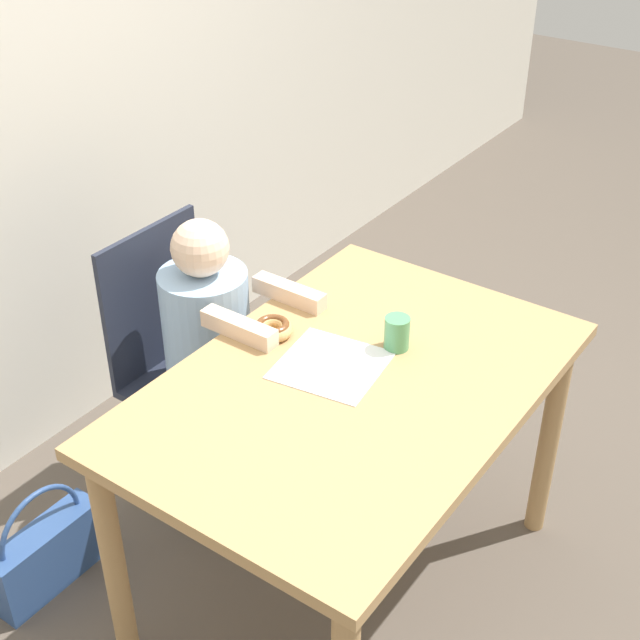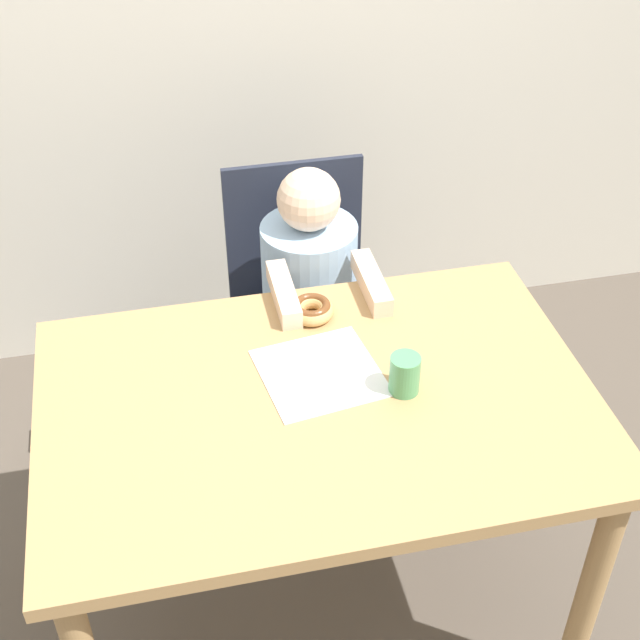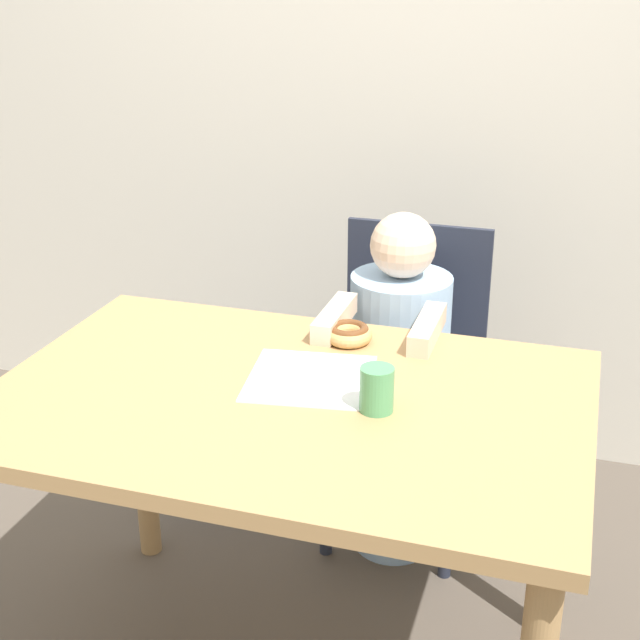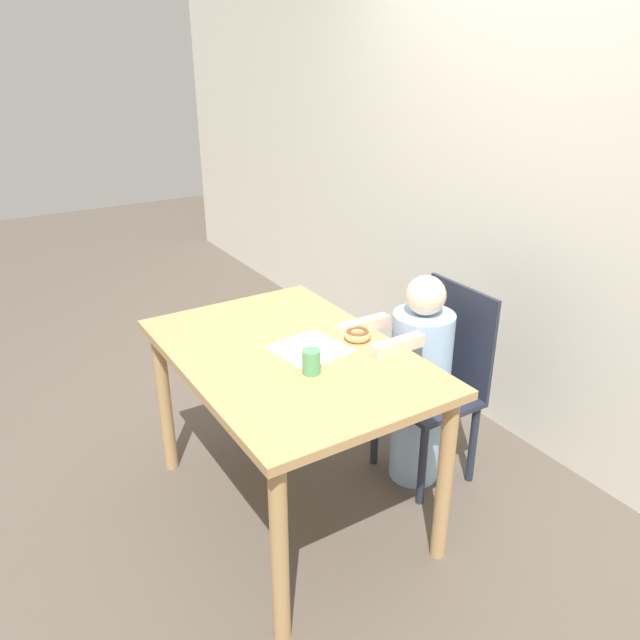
{
  "view_description": "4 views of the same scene",
  "coord_description": "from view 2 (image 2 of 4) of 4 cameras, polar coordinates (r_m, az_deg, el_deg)",
  "views": [
    {
      "loc": [
        -1.53,
        -0.98,
        2.11
      ],
      "look_at": [
        0.03,
        0.12,
        0.88
      ],
      "focal_mm": 50.0,
      "sensor_mm": 36.0,
      "label": 1
    },
    {
      "loc": [
        -0.31,
        -1.4,
        2.1
      ],
      "look_at": [
        0.03,
        0.12,
        0.88
      ],
      "focal_mm": 50.0,
      "sensor_mm": 36.0,
      "label": 2
    },
    {
      "loc": [
        0.55,
        -1.54,
        1.6
      ],
      "look_at": [
        0.03,
        0.12,
        0.88
      ],
      "focal_mm": 50.0,
      "sensor_mm": 36.0,
      "label": 3
    },
    {
      "loc": [
        1.91,
        -1.05,
        1.87
      ],
      "look_at": [
        0.03,
        0.12,
        0.88
      ],
      "focal_mm": 35.0,
      "sensor_mm": 36.0,
      "label": 4
    }
  ],
  "objects": [
    {
      "name": "cup",
      "position": [
        1.96,
        5.44,
        -3.48
      ],
      "size": [
        0.07,
        0.07,
        0.09
      ],
      "color": "#519E66",
      "rests_on": "dining_table"
    },
    {
      "name": "child_figure",
      "position": [
        2.59,
        -0.64,
        -0.33
      ],
      "size": [
        0.28,
        0.48,
        0.99
      ],
      "color": "#99BCE0",
      "rests_on": "ground_plane"
    },
    {
      "name": "dining_table",
      "position": [
        2.03,
        -0.12,
        -7.23
      ],
      "size": [
        1.22,
        0.83,
        0.76
      ],
      "color": "tan",
      "rests_on": "ground_plane"
    },
    {
      "name": "handbag",
      "position": [
        2.91,
        -13.02,
        -6.02
      ],
      "size": [
        0.36,
        0.1,
        0.36
      ],
      "color": "#2D4C84",
      "rests_on": "ground_plane"
    },
    {
      "name": "donut",
      "position": [
        2.17,
        -0.53,
        0.71
      ],
      "size": [
        0.11,
        0.11,
        0.04
      ],
      "color": "tan",
      "rests_on": "dining_table"
    },
    {
      "name": "chair",
      "position": [
        2.7,
        -1.15,
        0.63
      ],
      "size": [
        0.41,
        0.36,
        0.91
      ],
      "color": "#232838",
      "rests_on": "ground_plane"
    },
    {
      "name": "napkin",
      "position": [
        2.02,
        0.01,
        -3.39
      ],
      "size": [
        0.29,
        0.29,
        0.0
      ],
      "color": "white",
      "rests_on": "dining_table"
    },
    {
      "name": "ground_plane",
      "position": [
        2.54,
        -0.1,
        -17.73
      ],
      "size": [
        12.0,
        12.0,
        0.0
      ],
      "primitive_type": "plane",
      "color": "brown"
    }
  ]
}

